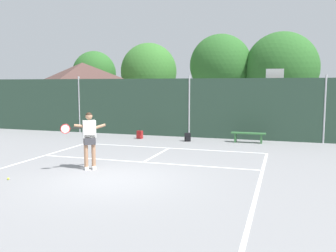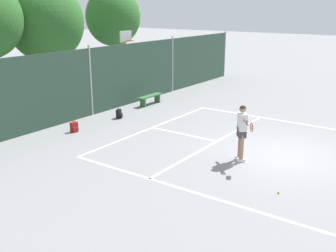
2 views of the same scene
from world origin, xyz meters
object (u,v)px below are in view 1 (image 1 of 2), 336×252
Objects in this scene: tennis_player at (89,135)px; courtside_bench at (248,135)px; tennis_ball at (8,179)px; basketball_hoop at (274,93)px; backpack_black at (188,137)px; backpack_red at (140,135)px.

courtside_bench is at bearing 58.32° from tennis_player.
courtside_bench is (5.96, 8.99, 0.33)m from tennis_ball.
courtside_bench reaches higher than tennis_ball.
tennis_ball is at bearing -121.45° from basketball_hoop.
tennis_ball is 0.14× the size of backpack_black.
tennis_player is 6.91m from backpack_red.
courtside_bench is at bearing -112.97° from basketball_hoop.
tennis_player is 8.38m from courtside_bench.
basketball_hoop is 7.67× the size of backpack_red.
tennis_ball is at bearing -110.03° from backpack_black.
tennis_ball is (-7.01, -11.46, -2.28)m from basketball_hoop.
backpack_red is at bearing 98.45° from tennis_player.
tennis_ball is at bearing -93.78° from backpack_red.
tennis_player is at bearing -81.55° from backpack_red.
tennis_player is 4.01× the size of backpack_black.
basketball_hoop is at bearing 23.56° from backpack_red.
backpack_red reaches higher than tennis_ball.
courtside_bench is (5.39, 0.33, 0.17)m from backpack_red.
basketball_hoop is at bearing 67.03° from courtside_bench.
basketball_hoop reaches higher than courtside_bench.
tennis_player is 6.91m from backpack_black.
basketball_hoop reaches higher than tennis_ball.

